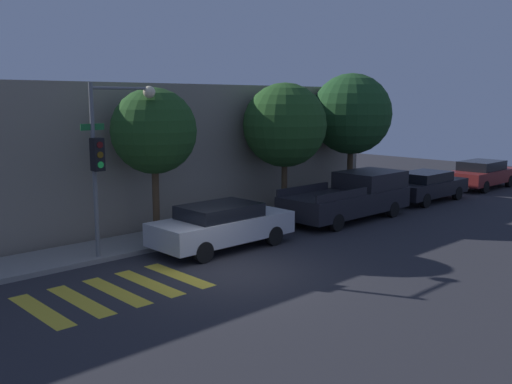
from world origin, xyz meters
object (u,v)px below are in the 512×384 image
sedan_near_corner (222,225)px  sedan_middle (425,186)px  traffic_light_pole (110,142)px  sedan_far_end (482,174)px  tree_near_corner (154,131)px  tree_midblock (285,125)px  pickup_truck (352,196)px  tree_far_end (351,114)px

sedan_near_corner → sedan_middle: sedan_near_corner is taller
traffic_light_pole → sedan_middle: traffic_light_pole is taller
traffic_light_pole → sedan_far_end: traffic_light_pole is taller
tree_near_corner → traffic_light_pole: bearing=-156.5°
sedan_near_corner → tree_midblock: (5.02, 2.17, 2.80)m
sedan_middle → tree_midblock: tree_midblock is taller
pickup_truck → sedan_far_end: (10.97, 0.00, -0.12)m
traffic_light_pole → tree_far_end: size_ratio=0.88×
sedan_far_end → sedan_near_corner: bearing=-180.0°
traffic_light_pole → sedan_far_end: size_ratio=1.09×
sedan_near_corner → sedan_far_end: size_ratio=0.99×
pickup_truck → tree_far_end: 4.60m
sedan_middle → sedan_far_end: sedan_far_end is taller
pickup_truck → sedan_near_corner: bearing=180.0°
pickup_truck → sedan_middle: pickup_truck is taller
sedan_near_corner → sedan_middle: 11.91m
pickup_truck → tree_far_end: (2.70, 2.17, 3.03)m
tree_midblock → tree_far_end: (4.18, 0.00, 0.35)m
sedan_near_corner → tree_near_corner: tree_near_corner is taller
tree_midblock → sedan_far_end: bearing=-9.9°
traffic_light_pole → tree_near_corner: (2.06, 0.90, 0.19)m
sedan_near_corner → sedan_far_end: bearing=0.0°
traffic_light_pole → sedan_middle: (14.90, -1.27, -2.63)m
traffic_light_pole → tree_midblock: bearing=6.4°
tree_near_corner → tree_midblock: 5.95m
sedan_middle → sedan_far_end: size_ratio=0.98×
sedan_middle → traffic_light_pole: bearing=175.1°
traffic_light_pole → sedan_middle: 15.19m
sedan_far_end → tree_far_end: size_ratio=0.81×
sedan_near_corner → pickup_truck: size_ratio=0.81×
traffic_light_pole → tree_near_corner: traffic_light_pole is taller
sedan_middle → tree_midblock: bearing=162.5°
sedan_far_end → tree_midblock: (-12.44, 2.17, 2.80)m
sedan_middle → tree_far_end: (-2.71, 2.17, 3.18)m
traffic_light_pole → sedan_far_end: bearing=-3.5°
tree_near_corner → tree_far_end: (10.13, 0.00, 0.36)m
traffic_light_pole → tree_far_end: (12.19, 0.90, 0.55)m
traffic_light_pole → tree_near_corner: bearing=23.5°
tree_near_corner → tree_far_end: size_ratio=0.87×
sedan_middle → tree_near_corner: size_ratio=0.92×
sedan_middle → sedan_far_end: (5.55, 0.00, 0.03)m
sedan_near_corner → tree_midblock: bearing=23.3°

